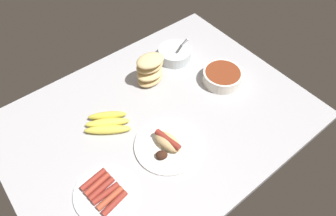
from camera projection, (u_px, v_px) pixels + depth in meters
The scene contains 7 objects.
ground_plane at pixel (158, 120), 124.94cm from camera, with size 120.00×90.00×3.00cm, color #B2B2B7.
bread_stack at pixel (150, 70), 131.00cm from camera, with size 13.89×11.20×14.40cm.
bowl_chili at pixel (222, 76), 134.41cm from camera, with size 17.19×17.19×5.46cm.
banana_bunch at pixel (108, 123), 120.07cm from camera, with size 19.35×18.03×3.52cm.
plate_hotdog_assembled at pixel (168, 144), 114.08cm from camera, with size 25.43×25.43×5.61cm.
bowl_coleslaw at pixel (175, 54), 143.74cm from camera, with size 15.48×15.48×15.07cm.
plate_sausages at pixel (104, 192), 102.82cm from camera, with size 20.99×20.99×3.13cm.
Camera 1 is at (-42.97, -60.53, 99.20)cm, focal length 32.56 mm.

